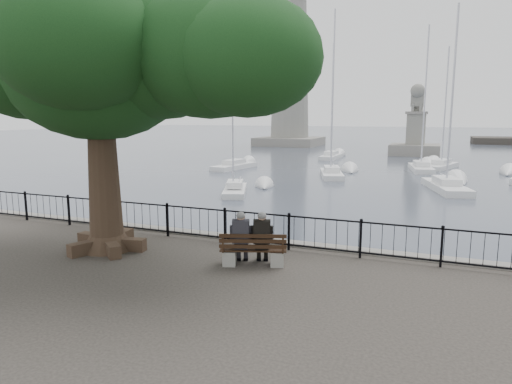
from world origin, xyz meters
The scene contains 15 objects.
harbor centered at (0.00, 3.00, -0.50)m, with size 260.00×260.00×1.20m.
railing centered at (0.00, 2.50, 0.56)m, with size 22.06×0.06×1.00m.
bench centered at (0.59, 0.85, 0.31)m, with size 1.75×1.03×0.88m.
person_left centered at (0.27, 0.84, 0.64)m, with size 0.56×0.77×1.40m.
person_right centered at (0.76, 1.01, 0.64)m, with size 0.56×0.77×1.40m.
tree centered at (-3.04, 0.76, 5.44)m, with size 10.12×7.07×8.27m.
lighthouse centered at (-18.00, 62.00, 11.51)m, with size 9.70×9.70×29.77m.
lion_monument centered at (2.00, 49.94, 1.15)m, with size 5.81×5.81×8.62m.
sailboat_a centered at (-6.80, 15.93, -0.70)m, with size 2.84×4.74×9.17m.
sailboat_b centered at (-2.99, 25.97, -0.63)m, with size 3.05×5.72×12.79m.
sailboat_c centered at (5.35, 22.08, -0.68)m, with size 3.21×6.27×11.67m.
sailboat_e centered at (-12.42, 28.12, -0.63)m, with size 2.35×5.85×13.12m.
sailboat_f centered at (3.40, 32.88, -0.65)m, with size 2.53×5.95×12.45m.
sailboat_g centered at (5.06, 35.41, -0.68)m, with size 3.15×5.78×10.96m.
sailboat_h centered at (-6.48, 41.38, -0.64)m, with size 1.63×5.80×12.76m.
Camera 1 is at (4.79, -9.43, 3.75)m, focal length 32.00 mm.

